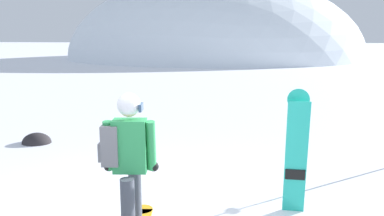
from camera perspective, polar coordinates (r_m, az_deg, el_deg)
ridge_peak_main at (r=42.43m, az=3.21°, el=7.53°), size 31.49×28.34×17.48m
snowboarder_main at (r=4.25m, az=-9.64°, el=-8.40°), size 0.64×1.82×1.71m
spare_snowboard at (r=5.09m, az=15.42°, el=-6.36°), size 0.28×0.19×1.65m
rock_dark at (r=9.04m, az=-22.33°, el=-4.88°), size 0.64×0.54×0.45m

